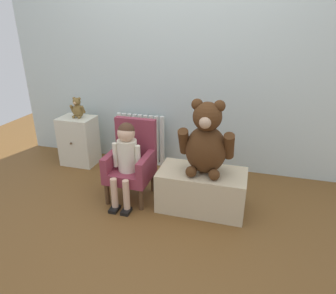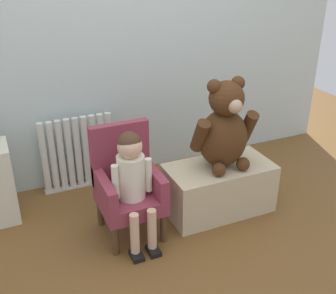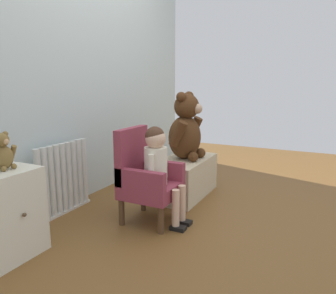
{
  "view_description": "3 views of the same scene",
  "coord_description": "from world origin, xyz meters",
  "px_view_note": "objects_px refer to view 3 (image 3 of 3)",
  "views": [
    {
      "loc": [
        0.74,
        -1.81,
        1.51
      ],
      "look_at": [
        0.1,
        0.42,
        0.53
      ],
      "focal_mm": 32.0,
      "sensor_mm": 36.0,
      "label": 1
    },
    {
      "loc": [
        -0.93,
        -1.76,
        1.71
      ],
      "look_at": [
        0.05,
        0.46,
        0.54
      ],
      "focal_mm": 45.0,
      "sensor_mm": 36.0,
      "label": 2
    },
    {
      "loc": [
        -2.3,
        -0.76,
        1.05
      ],
      "look_at": [
        0.12,
        0.44,
        0.51
      ],
      "focal_mm": 35.0,
      "sensor_mm": 36.0,
      "label": 3
    }
  ],
  "objects_px": {
    "child_figure": "(159,161)",
    "child_armchair": "(145,177)",
    "small_dresser": "(7,214)",
    "small_teddy_bear": "(3,153)",
    "radiator": "(63,179)",
    "large_teddy_bear": "(186,130)",
    "low_bench": "(185,177)"
  },
  "relations": [
    {
      "from": "small_dresser",
      "to": "child_figure",
      "type": "height_order",
      "value": "child_figure"
    },
    {
      "from": "child_armchair",
      "to": "radiator",
      "type": "bearing_deg",
      "value": 104.01
    },
    {
      "from": "radiator",
      "to": "small_dresser",
      "type": "bearing_deg",
      "value": -163.96
    },
    {
      "from": "small_dresser",
      "to": "radiator",
      "type": "bearing_deg",
      "value": 16.04
    },
    {
      "from": "radiator",
      "to": "low_bench",
      "type": "bearing_deg",
      "value": -40.87
    },
    {
      "from": "radiator",
      "to": "child_armchair",
      "type": "distance_m",
      "value": 0.69
    },
    {
      "from": "child_figure",
      "to": "small_teddy_bear",
      "type": "height_order",
      "value": "small_teddy_bear"
    },
    {
      "from": "large_teddy_bear",
      "to": "small_teddy_bear",
      "type": "xyz_separation_m",
      "value": [
        -1.48,
        0.52,
        0.02
      ]
    },
    {
      "from": "child_armchair",
      "to": "small_teddy_bear",
      "type": "height_order",
      "value": "small_teddy_bear"
    },
    {
      "from": "large_teddy_bear",
      "to": "small_teddy_bear",
      "type": "bearing_deg",
      "value": 160.52
    },
    {
      "from": "radiator",
      "to": "small_teddy_bear",
      "type": "height_order",
      "value": "small_teddy_bear"
    },
    {
      "from": "child_armchair",
      "to": "small_teddy_bear",
      "type": "distance_m",
      "value": 0.99
    },
    {
      "from": "small_teddy_bear",
      "to": "low_bench",
      "type": "bearing_deg",
      "value": -19.77
    },
    {
      "from": "small_dresser",
      "to": "large_teddy_bear",
      "type": "xyz_separation_m",
      "value": [
        1.51,
        -0.51,
        0.35
      ]
    },
    {
      "from": "small_dresser",
      "to": "small_teddy_bear",
      "type": "xyz_separation_m",
      "value": [
        0.02,
        0.01,
        0.37
      ]
    },
    {
      "from": "child_figure",
      "to": "child_armchair",
      "type": "bearing_deg",
      "value": 90.0
    },
    {
      "from": "large_teddy_bear",
      "to": "child_figure",
      "type": "bearing_deg",
      "value": -173.7
    },
    {
      "from": "child_figure",
      "to": "radiator",
      "type": "bearing_deg",
      "value": 102.05
    },
    {
      "from": "child_figure",
      "to": "small_dresser",
      "type": "bearing_deg",
      "value": 145.03
    },
    {
      "from": "radiator",
      "to": "small_teddy_bear",
      "type": "bearing_deg",
      "value": -164.39
    },
    {
      "from": "small_dresser",
      "to": "low_bench",
      "type": "xyz_separation_m",
      "value": [
        1.49,
        -0.51,
        -0.1
      ]
    },
    {
      "from": "radiator",
      "to": "large_teddy_bear",
      "type": "distance_m",
      "value": 1.14
    },
    {
      "from": "low_bench",
      "to": "child_figure",
      "type": "bearing_deg",
      "value": -173.73
    },
    {
      "from": "child_armchair",
      "to": "large_teddy_bear",
      "type": "bearing_deg",
      "value": -3.32
    },
    {
      "from": "child_armchair",
      "to": "small_teddy_bear",
      "type": "bearing_deg",
      "value": 149.17
    },
    {
      "from": "small_dresser",
      "to": "child_armchair",
      "type": "bearing_deg",
      "value": -29.47
    },
    {
      "from": "radiator",
      "to": "child_figure",
      "type": "height_order",
      "value": "child_figure"
    },
    {
      "from": "small_dresser",
      "to": "low_bench",
      "type": "bearing_deg",
      "value": -19.06
    },
    {
      "from": "large_teddy_bear",
      "to": "small_teddy_bear",
      "type": "height_order",
      "value": "large_teddy_bear"
    },
    {
      "from": "child_figure",
      "to": "low_bench",
      "type": "relative_size",
      "value": 1.0
    },
    {
      "from": "large_teddy_bear",
      "to": "low_bench",
      "type": "bearing_deg",
      "value": -172.8
    },
    {
      "from": "radiator",
      "to": "child_figure",
      "type": "distance_m",
      "value": 0.82
    }
  ]
}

